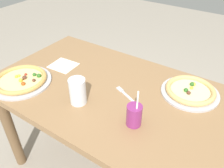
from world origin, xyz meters
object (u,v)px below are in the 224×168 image
at_px(drink_cup_colored, 134,115).
at_px(water_cup_clear, 78,91).
at_px(pizza_near, 21,80).
at_px(fork, 127,96).
at_px(pizza_far, 190,91).

relative_size(drink_cup_colored, water_cup_clear, 1.35).
xyz_separation_m(pizza_near, water_cup_clear, (0.39, 0.05, 0.05)).
relative_size(water_cup_clear, fork, 0.73).
relative_size(pizza_near, pizza_far, 1.11).
bearing_deg(water_cup_clear, pizza_far, 40.56).
bearing_deg(fork, water_cup_clear, -135.15).
bearing_deg(water_cup_clear, fork, 44.85).
relative_size(pizza_far, drink_cup_colored, 1.65).
height_order(drink_cup_colored, water_cup_clear, drink_cup_colored).
bearing_deg(fork, pizza_far, 37.35).
height_order(pizza_near, drink_cup_colored, drink_cup_colored).
xyz_separation_m(pizza_far, drink_cup_colored, (-0.14, -0.37, 0.04)).
distance_m(drink_cup_colored, fork, 0.21).
xyz_separation_m(drink_cup_colored, water_cup_clear, (-0.32, -0.02, 0.02)).
height_order(pizza_near, fork, pizza_near).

